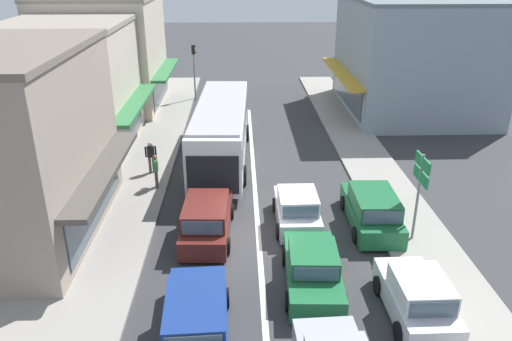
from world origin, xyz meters
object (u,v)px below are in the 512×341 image
directional_road_sign (421,177)px  pedestrian_browsing_midblock (151,155)px  parked_hatchback_kerb_front (417,298)px  parked_wagon_kerb_second (372,210)px  pedestrian_with_handbag_near (156,169)px  traffic_light_downstreet (194,63)px  sedan_adjacent_lane_trail (312,269)px  wagon_adjacent_lane_lead (207,219)px  city_bus (221,128)px  wagon_queue_far_back (196,319)px  hatchback_behind_bus_near (297,209)px

directional_road_sign → pedestrian_browsing_midblock: 13.12m
parked_hatchback_kerb_front → directional_road_sign: bearing=72.8°
parked_wagon_kerb_second → pedestrian_with_handbag_near: bearing=157.8°
traffic_light_downstreet → pedestrian_browsing_midblock: traffic_light_downstreet is taller
directional_road_sign → pedestrian_with_handbag_near: (-10.62, 5.00, -1.64)m
sedan_adjacent_lane_trail → parked_wagon_kerb_second: bearing=53.2°
sedan_adjacent_lane_trail → traffic_light_downstreet: (-5.72, 23.81, 2.19)m
wagon_adjacent_lane_lead → directional_road_sign: directional_road_sign is taller
sedan_adjacent_lane_trail → directional_road_sign: size_ratio=1.19×
pedestrian_with_handbag_near → wagon_adjacent_lane_lead: bearing=-59.0°
parked_wagon_kerb_second → traffic_light_downstreet: (-8.69, 19.84, 2.11)m
sedan_adjacent_lane_trail → pedestrian_browsing_midblock: 11.72m
pedestrian_with_handbag_near → sedan_adjacent_lane_trail: bearing=-50.9°
wagon_adjacent_lane_lead → pedestrian_browsing_midblock: bearing=117.0°
city_bus → wagon_adjacent_lane_lead: bearing=-92.7°
wagon_queue_far_back → directional_road_sign: directional_road_sign is taller
hatchback_behind_bus_near → wagon_queue_far_back: bearing=-118.6°
city_bus → wagon_queue_far_back: 13.72m
city_bus → traffic_light_downstreet: size_ratio=2.61×
parked_hatchback_kerb_front → parked_wagon_kerb_second: parked_wagon_kerb_second is taller
parked_hatchback_kerb_front → traffic_light_downstreet: 26.99m
wagon_adjacent_lane_lead → parked_wagon_kerb_second: bearing=4.8°
parked_hatchback_kerb_front → traffic_light_downstreet: (-8.66, 25.47, 2.15)m
wagon_adjacent_lane_lead → pedestrian_browsing_midblock: pedestrian_browsing_midblock is taller
parked_hatchback_kerb_front → parked_wagon_kerb_second: (0.03, 5.63, 0.04)m
parked_hatchback_kerb_front → pedestrian_with_handbag_near: bearing=134.4°
pedestrian_browsing_midblock → wagon_queue_far_back: bearing=-75.2°
wagon_queue_far_back → parked_hatchback_kerb_front: (6.60, 0.78, -0.04)m
city_bus → parked_wagon_kerb_second: (6.30, -7.26, -1.14)m
wagon_queue_far_back → directional_road_sign: size_ratio=1.27×
sedan_adjacent_lane_trail → wagon_queue_far_back: (-3.66, -2.44, 0.08)m
city_bus → pedestrian_browsing_midblock: (-3.48, -1.70, -0.81)m
directional_road_sign → pedestrian_with_handbag_near: 11.85m
parked_wagon_kerb_second → traffic_light_downstreet: size_ratio=1.08×
pedestrian_browsing_midblock → parked_wagon_kerb_second: bearing=-29.6°
sedan_adjacent_lane_trail → pedestrian_browsing_midblock: bearing=125.6°
wagon_adjacent_lane_lead → pedestrian_with_handbag_near: bearing=121.0°
hatchback_behind_bus_near → pedestrian_with_handbag_near: size_ratio=2.27×
wagon_adjacent_lane_lead → pedestrian_browsing_midblock: size_ratio=2.80×
parked_hatchback_kerb_front → traffic_light_downstreet: traffic_light_downstreet is taller
city_bus → wagon_queue_far_back: (-0.33, -13.67, -1.14)m
parked_wagon_kerb_second → traffic_light_downstreet: bearing=113.7°
city_bus → pedestrian_browsing_midblock: 3.96m
sedan_adjacent_lane_trail → wagon_adjacent_lane_lead: bearing=137.3°
pedestrian_with_handbag_near → pedestrian_browsing_midblock: same height
wagon_adjacent_lane_lead → traffic_light_downstreet: size_ratio=1.09×
hatchback_behind_bus_near → parked_hatchback_kerb_front: bearing=-62.7°
wagon_adjacent_lane_lead → traffic_light_downstreet: bearing=95.7°
hatchback_behind_bus_near → city_bus: bearing=114.8°
wagon_queue_far_back → wagon_adjacent_lane_lead: bearing=90.3°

